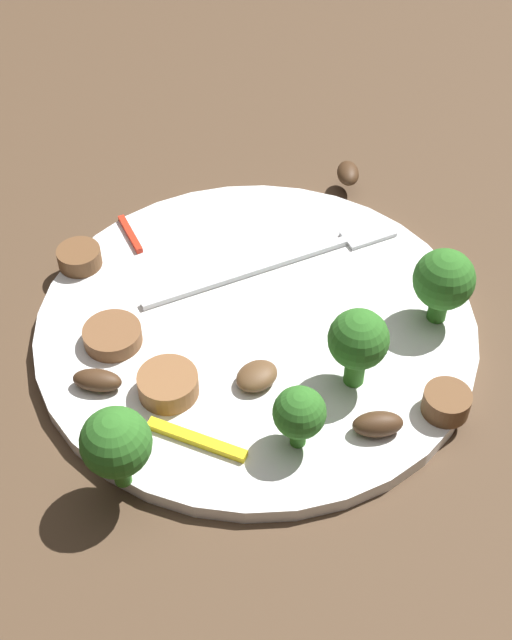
% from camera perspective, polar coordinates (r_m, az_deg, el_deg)
% --- Properties ---
extents(ground_plane, '(1.40, 1.40, 0.00)m').
position_cam_1_polar(ground_plane, '(0.53, 0.00, -0.76)').
color(ground_plane, '#4C3826').
extents(plate, '(0.27, 0.27, 0.01)m').
position_cam_1_polar(plate, '(0.53, 0.00, -0.38)').
color(plate, white).
rests_on(plate, ground_plane).
extents(fork, '(0.18, 0.03, 0.00)m').
position_cam_1_polar(fork, '(0.56, 2.38, 4.15)').
color(fork, silver).
rests_on(fork, plate).
extents(broccoli_floret_0, '(0.03, 0.03, 0.04)m').
position_cam_1_polar(broccoli_floret_0, '(0.44, 2.92, -6.28)').
color(broccoli_floret_0, '#347525').
rests_on(broccoli_floret_0, plate).
extents(broccoli_floret_1, '(0.04, 0.04, 0.05)m').
position_cam_1_polar(broccoli_floret_1, '(0.43, -9.35, -8.15)').
color(broccoli_floret_1, '#347525').
rests_on(broccoli_floret_1, plate).
extents(broccoli_floret_2, '(0.04, 0.04, 0.05)m').
position_cam_1_polar(broccoli_floret_2, '(0.51, 12.46, 2.58)').
color(broccoli_floret_2, '#347525').
rests_on(broccoli_floret_2, plate).
extents(broccoli_floret_3, '(0.03, 0.03, 0.05)m').
position_cam_1_polar(broccoli_floret_3, '(0.47, 6.86, -1.43)').
color(broccoli_floret_3, '#347525').
rests_on(broccoli_floret_3, plate).
extents(sausage_slice_0, '(0.05, 0.05, 0.01)m').
position_cam_1_polar(sausage_slice_0, '(0.51, -9.58, -1.05)').
color(sausage_slice_0, brown).
rests_on(sausage_slice_0, plate).
extents(sausage_slice_1, '(0.03, 0.03, 0.01)m').
position_cam_1_polar(sausage_slice_1, '(0.48, 12.63, -5.41)').
color(sausage_slice_1, brown).
rests_on(sausage_slice_1, plate).
extents(sausage_slice_2, '(0.04, 0.04, 0.01)m').
position_cam_1_polar(sausage_slice_2, '(0.57, -11.74, 4.13)').
color(sausage_slice_2, brown).
rests_on(sausage_slice_2, plate).
extents(sausage_slice_3, '(0.05, 0.05, 0.01)m').
position_cam_1_polar(sausage_slice_3, '(0.48, -5.91, -4.31)').
color(sausage_slice_3, brown).
rests_on(sausage_slice_3, plate).
extents(mushroom_0, '(0.03, 0.02, 0.01)m').
position_cam_1_polar(mushroom_0, '(0.47, 8.16, -6.91)').
color(mushroom_0, '#422B19').
rests_on(mushroom_0, plate).
extents(mushroom_1, '(0.03, 0.03, 0.01)m').
position_cam_1_polar(mushroom_1, '(0.49, 0.06, -3.76)').
color(mushroom_1, brown).
rests_on(mushroom_1, plate).
extents(mushroom_2, '(0.02, 0.03, 0.01)m').
position_cam_1_polar(mushroom_2, '(0.63, 6.18, 9.75)').
color(mushroom_2, '#422B19').
rests_on(mushroom_2, plate).
extents(mushroom_3, '(0.03, 0.03, 0.01)m').
position_cam_1_polar(mushroom_3, '(0.49, -10.58, -3.99)').
color(mushroom_3, '#422B19').
rests_on(mushroom_3, plate).
extents(pepper_strip_1, '(0.01, 0.04, 0.00)m').
position_cam_1_polar(pepper_strip_1, '(0.58, -8.41, 5.72)').
color(pepper_strip_1, red).
rests_on(pepper_strip_1, plate).
extents(pepper_strip_3, '(0.05, 0.04, 0.00)m').
position_cam_1_polar(pepper_strip_3, '(0.46, -4.00, -7.99)').
color(pepper_strip_3, yellow).
rests_on(pepper_strip_3, plate).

